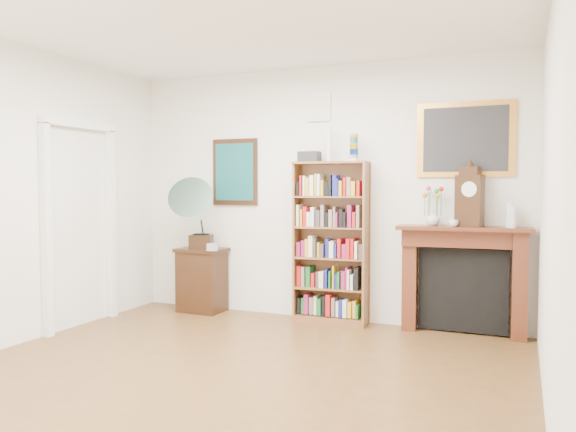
{
  "coord_description": "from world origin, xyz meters",
  "views": [
    {
      "loc": [
        2.09,
        -3.4,
        1.48
      ],
      "look_at": [
        -0.0,
        1.6,
        1.19
      ],
      "focal_mm": 35.0,
      "sensor_mm": 36.0,
      "label": 1
    }
  ],
  "objects_px": {
    "bookshelf": "(330,233)",
    "gramophone": "(194,209)",
    "cd_stack": "(213,247)",
    "teacup": "(454,223)",
    "flower_vase": "(433,218)",
    "bottle_right": "(513,217)",
    "bottle_left": "(510,215)",
    "mantel_clock": "(470,198)",
    "fireplace": "(463,271)",
    "side_cabinet": "(202,280)"
  },
  "relations": [
    {
      "from": "fireplace",
      "to": "gramophone",
      "type": "xyz_separation_m",
      "value": [
        -2.99,
        -0.21,
        0.59
      ]
    },
    {
      "from": "bookshelf",
      "to": "flower_vase",
      "type": "bearing_deg",
      "value": -2.31
    },
    {
      "from": "flower_vase",
      "to": "teacup",
      "type": "distance_m",
      "value": 0.24
    },
    {
      "from": "cd_stack",
      "to": "teacup",
      "type": "distance_m",
      "value": 2.65
    },
    {
      "from": "fireplace",
      "to": "cd_stack",
      "type": "relative_size",
      "value": 10.87
    },
    {
      "from": "side_cabinet",
      "to": "mantel_clock",
      "type": "xyz_separation_m",
      "value": [
        3.01,
        0.06,
        0.99
      ]
    },
    {
      "from": "cd_stack",
      "to": "bottle_left",
      "type": "distance_m",
      "value": 3.17
    },
    {
      "from": "bottle_left",
      "to": "bottle_right",
      "type": "relative_size",
      "value": 1.2
    },
    {
      "from": "fireplace",
      "to": "mantel_clock",
      "type": "relative_size",
      "value": 2.23
    },
    {
      "from": "gramophone",
      "to": "cd_stack",
      "type": "xyz_separation_m",
      "value": [
        0.28,
        -0.06,
        -0.43
      ]
    },
    {
      "from": "bookshelf",
      "to": "gramophone",
      "type": "xyz_separation_m",
      "value": [
        -1.62,
        -0.14,
        0.25
      ]
    },
    {
      "from": "teacup",
      "to": "flower_vase",
      "type": "bearing_deg",
      "value": 155.28
    },
    {
      "from": "mantel_clock",
      "to": "teacup",
      "type": "relative_size",
      "value": 6.51
    },
    {
      "from": "bookshelf",
      "to": "teacup",
      "type": "xyz_separation_m",
      "value": [
        1.29,
        -0.05,
        0.15
      ]
    },
    {
      "from": "bookshelf",
      "to": "cd_stack",
      "type": "bearing_deg",
      "value": -176.02
    },
    {
      "from": "bottle_left",
      "to": "teacup",
      "type": "bearing_deg",
      "value": -170.32
    },
    {
      "from": "gramophone",
      "to": "cd_stack",
      "type": "bearing_deg",
      "value": -33.79
    },
    {
      "from": "fireplace",
      "to": "teacup",
      "type": "xyz_separation_m",
      "value": [
        -0.08,
        -0.12,
        0.49
      ]
    },
    {
      "from": "cd_stack",
      "to": "flower_vase",
      "type": "bearing_deg",
      "value": 6.1
    },
    {
      "from": "cd_stack",
      "to": "fireplace",
      "type": "bearing_deg",
      "value": 5.84
    },
    {
      "from": "fireplace",
      "to": "bottle_left",
      "type": "relative_size",
      "value": 5.43
    },
    {
      "from": "bookshelf",
      "to": "cd_stack",
      "type": "xyz_separation_m",
      "value": [
        -1.34,
        -0.21,
        -0.18
      ]
    },
    {
      "from": "side_cabinet",
      "to": "gramophone",
      "type": "height_order",
      "value": "gramophone"
    },
    {
      "from": "fireplace",
      "to": "bottle_left",
      "type": "bearing_deg",
      "value": -8.49
    },
    {
      "from": "teacup",
      "to": "bottle_right",
      "type": "bearing_deg",
      "value": 6.07
    },
    {
      "from": "gramophone",
      "to": "cd_stack",
      "type": "distance_m",
      "value": 0.52
    },
    {
      "from": "gramophone",
      "to": "bottle_left",
      "type": "xyz_separation_m",
      "value": [
        3.41,
        0.18,
        -0.02
      ]
    },
    {
      "from": "cd_stack",
      "to": "mantel_clock",
      "type": "xyz_separation_m",
      "value": [
        2.77,
        0.21,
        0.58
      ]
    },
    {
      "from": "gramophone",
      "to": "fireplace",
      "type": "bearing_deg",
      "value": -16.54
    },
    {
      "from": "bottle_right",
      "to": "bookshelf",
      "type": "bearing_deg",
      "value": -179.83
    },
    {
      "from": "gramophone",
      "to": "mantel_clock",
      "type": "relative_size",
      "value": 1.43
    },
    {
      "from": "bookshelf",
      "to": "teacup",
      "type": "bearing_deg",
      "value": -7.18
    },
    {
      "from": "side_cabinet",
      "to": "bottle_right",
      "type": "xyz_separation_m",
      "value": [
        3.4,
        0.06,
        0.81
      ]
    },
    {
      "from": "bookshelf",
      "to": "bottle_right",
      "type": "bearing_deg",
      "value": -4.72
    },
    {
      "from": "cd_stack",
      "to": "bookshelf",
      "type": "bearing_deg",
      "value": 8.87
    },
    {
      "from": "fireplace",
      "to": "teacup",
      "type": "height_order",
      "value": "teacup"
    },
    {
      "from": "bookshelf",
      "to": "mantel_clock",
      "type": "height_order",
      "value": "bookshelf"
    },
    {
      "from": "bottle_left",
      "to": "cd_stack",
      "type": "bearing_deg",
      "value": -175.54
    },
    {
      "from": "bookshelf",
      "to": "mantel_clock",
      "type": "bearing_deg",
      "value": -4.77
    },
    {
      "from": "side_cabinet",
      "to": "mantel_clock",
      "type": "height_order",
      "value": "mantel_clock"
    },
    {
      "from": "bookshelf",
      "to": "cd_stack",
      "type": "relative_size",
      "value": 16.74
    },
    {
      "from": "cd_stack",
      "to": "side_cabinet",
      "type": "bearing_deg",
      "value": 147.15
    },
    {
      "from": "gramophone",
      "to": "flower_vase",
      "type": "relative_size",
      "value": 5.78
    },
    {
      "from": "flower_vase",
      "to": "bottle_left",
      "type": "bearing_deg",
      "value": -1.02
    },
    {
      "from": "bookshelf",
      "to": "teacup",
      "type": "relative_size",
      "value": 22.36
    },
    {
      "from": "gramophone",
      "to": "teacup",
      "type": "bearing_deg",
      "value": -18.77
    },
    {
      "from": "fireplace",
      "to": "bottle_left",
      "type": "height_order",
      "value": "bottle_left"
    },
    {
      "from": "bookshelf",
      "to": "gramophone",
      "type": "height_order",
      "value": "bookshelf"
    },
    {
      "from": "fireplace",
      "to": "teacup",
      "type": "distance_m",
      "value": 0.51
    },
    {
      "from": "flower_vase",
      "to": "bottle_left",
      "type": "height_order",
      "value": "bottle_left"
    }
  ]
}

